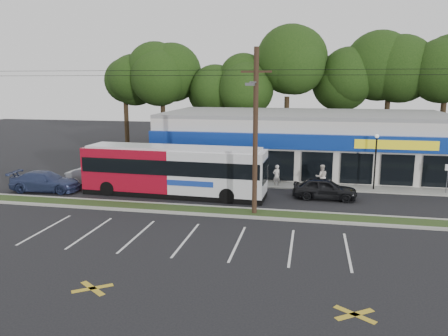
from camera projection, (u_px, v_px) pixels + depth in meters
name	position (u px, v px, depth m)	size (l,w,h in m)	color
ground	(203.00, 216.00, 26.49)	(120.00, 120.00, 0.00)	black
grass_strip	(207.00, 211.00, 27.44)	(40.00, 1.60, 0.12)	#243A17
curb_south	(204.00, 214.00, 26.62)	(40.00, 0.25, 0.14)	#9E9E93
curb_north	(210.00, 207.00, 28.25)	(40.00, 0.25, 0.14)	#9E9E93
sidewalk	(293.00, 185.00, 34.16)	(32.00, 2.20, 0.10)	#9E9E93
strip_mall	(303.00, 141.00, 40.21)	(25.00, 12.55, 5.30)	silver
utility_pole	(252.00, 127.00, 25.77)	(50.00, 2.77, 10.00)	black
lamp_post	(376.00, 155.00, 32.30)	(0.30, 0.30, 4.25)	black
sign_post	(448.00, 173.00, 31.33)	(0.45, 0.10, 2.23)	#59595E
tree_line	(293.00, 78.00, 49.07)	(46.76, 6.76, 11.83)	black
metrobus	(174.00, 170.00, 31.08)	(13.24, 3.26, 3.53)	maroon
car_dark	(325.00, 188.00, 30.29)	(1.76, 4.37, 1.49)	black
car_silver	(95.00, 176.00, 34.39)	(1.53, 4.39, 1.45)	#9DA0A4
car_blue	(45.00, 181.00, 32.41)	(2.10, 5.16, 1.50)	navy
pedestrian_a	(276.00, 176.00, 33.77)	(0.64, 0.42, 1.74)	beige
pedestrian_b	(322.00, 177.00, 33.09)	(0.91, 0.71, 1.88)	silver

